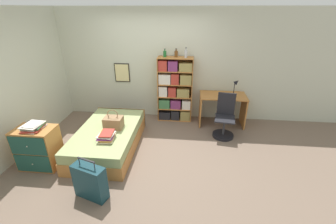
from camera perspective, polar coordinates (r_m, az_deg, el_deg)
ground_plane at (r=4.57m, az=-6.18°, el=-9.32°), size 14.00×14.00×0.00m
wall_back at (r=5.50m, az=-3.47°, el=11.71°), size 10.00×0.09×2.60m
wall_left at (r=5.01m, az=-33.76°, el=6.13°), size 0.06×10.00×2.60m
bed at (r=4.65m, az=-14.80°, el=-6.27°), size 1.10×1.90×0.43m
handbag at (r=4.47m, az=-13.68°, el=-2.56°), size 0.35×0.26×0.39m
book_stack_on_bed at (r=4.14m, az=-15.30°, el=-5.92°), size 0.30×0.38×0.14m
suitcase at (r=3.59m, az=-19.17°, el=-16.43°), size 0.53×0.34×0.67m
dresser at (r=4.52m, az=-30.06°, el=-7.86°), size 0.66×0.46×0.74m
magazine_pile_on_dresser at (r=4.33m, az=-31.06°, el=-3.13°), size 0.34×0.38×0.10m
bookcase at (r=5.40m, az=1.73°, el=5.39°), size 0.82×0.31×1.55m
bottle_green at (r=5.20m, az=-0.81°, el=14.57°), size 0.07×0.07×0.18m
bottle_brown at (r=5.21m, az=2.08°, el=14.58°), size 0.08×0.08×0.19m
bottle_clear at (r=5.14m, az=4.57°, el=14.52°), size 0.07×0.07×0.22m
desk at (r=5.41m, az=13.61°, el=1.87°), size 1.05×0.60×0.74m
desk_lamp at (r=5.28m, az=16.87°, el=6.67°), size 0.17×0.12×0.39m
desk_chair at (r=4.99m, az=14.07°, el=-2.69°), size 0.46×0.46×0.94m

